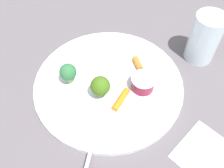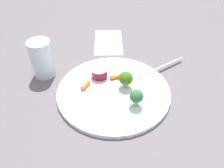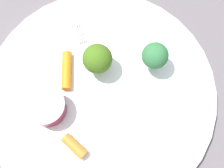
# 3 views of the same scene
# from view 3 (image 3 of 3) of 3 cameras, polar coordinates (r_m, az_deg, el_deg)

# --- Properties ---
(ground_plane) EXTENTS (2.40, 2.40, 0.00)m
(ground_plane) POSITION_cam_3_polar(r_m,az_deg,el_deg) (0.42, -2.20, -1.91)
(ground_plane) COLOR #5B5559
(plate) EXTENTS (0.32, 0.32, 0.01)m
(plate) POSITION_cam_3_polar(r_m,az_deg,el_deg) (0.42, -2.23, -1.68)
(plate) COLOR white
(plate) RESTS_ON ground_plane
(sauce_cup) EXTENTS (0.05, 0.05, 0.03)m
(sauce_cup) POSITION_cam_3_polar(r_m,az_deg,el_deg) (0.40, -12.22, -4.28)
(sauce_cup) COLOR maroon
(sauce_cup) RESTS_ON plate
(broccoli_floret_0) EXTENTS (0.04, 0.04, 0.05)m
(broccoli_floret_0) POSITION_cam_3_polar(r_m,az_deg,el_deg) (0.39, -2.78, 4.76)
(broccoli_floret_0) COLOR #9BB273
(broccoli_floret_0) RESTS_ON plate
(broccoli_floret_1) EXTENTS (0.04, 0.04, 0.05)m
(broccoli_floret_1) POSITION_cam_3_polar(r_m,az_deg,el_deg) (0.40, 8.13, 5.26)
(broccoli_floret_1) COLOR #86BB6B
(broccoli_floret_1) RESTS_ON plate
(carrot_stick_0) EXTENTS (0.03, 0.05, 0.01)m
(carrot_stick_0) POSITION_cam_3_polar(r_m,az_deg,el_deg) (0.42, -8.60, 2.53)
(carrot_stick_0) COLOR orange
(carrot_stick_0) RESTS_ON plate
(carrot_stick_1) EXTENTS (0.04, 0.02, 0.01)m
(carrot_stick_1) POSITION_cam_3_polar(r_m,az_deg,el_deg) (0.39, -7.06, -11.65)
(carrot_stick_1) COLOR orange
(carrot_stick_1) RESTS_ON plate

